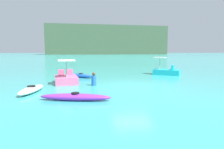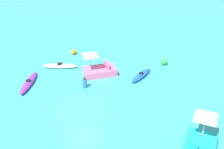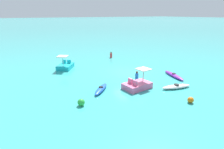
# 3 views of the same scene
# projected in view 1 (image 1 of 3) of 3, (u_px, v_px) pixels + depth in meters

# --- Properties ---
(ground_plane) EXTENTS (600.00, 600.00, 0.00)m
(ground_plane) POSITION_uv_depth(u_px,v_px,m) (132.00, 86.00, 13.16)
(ground_plane) COLOR #38ADA8
(headland_cliff) EXTENTS (91.09, 39.55, 21.66)m
(headland_cliff) POSITION_uv_depth(u_px,v_px,m) (105.00, 41.00, 165.55)
(headland_cliff) COLOR #42563D
(headland_cliff) RESTS_ON ground_plane
(kayak_purple) EXTENTS (3.31, 1.40, 0.37)m
(kayak_purple) POSITION_uv_depth(u_px,v_px,m) (75.00, 97.00, 9.15)
(kayak_purple) COLOR purple
(kayak_purple) RESTS_ON ground_plane
(kayak_blue) EXTENTS (2.26, 2.30, 0.37)m
(kayak_blue) POSITION_uv_depth(u_px,v_px,m) (81.00, 76.00, 17.30)
(kayak_blue) COLOR blue
(kayak_blue) RESTS_ON ground_plane
(kayak_white) EXTENTS (1.31, 2.84, 0.37)m
(kayak_white) POSITION_uv_depth(u_px,v_px,m) (31.00, 89.00, 10.96)
(kayak_white) COLOR white
(kayak_white) RESTS_ON ground_plane
(pedal_boat_cyan) EXTENTS (2.83, 2.61, 1.68)m
(pedal_boat_cyan) POSITION_uv_depth(u_px,v_px,m) (167.00, 71.00, 19.32)
(pedal_boat_cyan) COLOR #19B7C6
(pedal_boat_cyan) RESTS_ON ground_plane
(pedal_boat_pink) EXTENTS (1.74, 2.57, 1.68)m
(pedal_boat_pink) POSITION_uv_depth(u_px,v_px,m) (66.00, 78.00, 14.15)
(pedal_boat_pink) COLOR pink
(pedal_boat_pink) RESTS_ON ground_plane
(buoy_green) EXTENTS (0.52, 0.52, 0.52)m
(buoy_green) POSITION_uv_depth(u_px,v_px,m) (62.00, 72.00, 19.38)
(buoy_green) COLOR green
(buoy_green) RESTS_ON ground_plane
(person_near_shore) EXTENTS (0.36, 0.36, 0.88)m
(person_near_shore) POSITION_uv_depth(u_px,v_px,m) (94.00, 80.00, 13.16)
(person_near_shore) COLOR blue
(person_near_shore) RESTS_ON ground_plane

